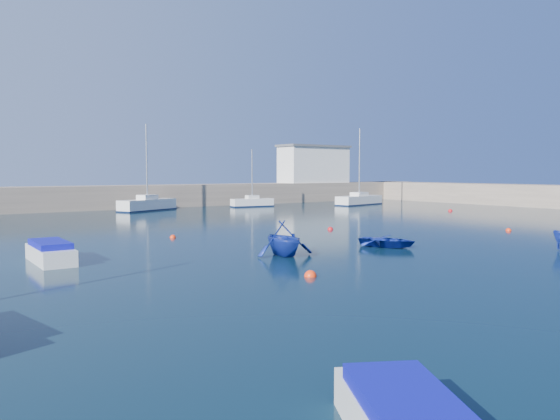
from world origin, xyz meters
TOP-DOWN VIEW (x-y plane):
  - ground at (0.00, 0.00)m, footprint 220.00×220.00m
  - back_wall at (0.00, 46.00)m, footprint 96.00×4.50m
  - right_arm at (44.00, 32.00)m, footprint 4.50×32.00m
  - harbor_office at (30.00, 46.00)m, footprint 10.00×4.00m
  - sailboat_6 at (3.22, 40.75)m, footprint 7.13×4.64m
  - sailboat_7 at (15.87, 39.91)m, footprint 5.20×1.99m
  - sailboat_8 at (28.88, 35.41)m, footprint 7.56×3.50m
  - motorboat_1 at (-12.86, 11.34)m, footprint 1.43×4.07m
  - dinghy_center at (3.56, 6.17)m, footprint 3.31×3.78m
  - dinghy_left at (-2.94, 6.90)m, footprint 3.31×3.69m
  - buoy_0 at (-5.17, 1.90)m, footprint 0.50×0.50m
  - buoy_1 at (6.85, 14.91)m, footprint 0.41×0.41m
  - buoy_2 at (16.65, 7.14)m, footprint 0.40×0.40m
  - buoy_3 at (-4.41, 16.88)m, footprint 0.39×0.39m
  - buoy_4 at (29.19, 21.80)m, footprint 0.44×0.44m

SIDE VIEW (x-z plane):
  - ground at x=0.00m, z-range 0.00..0.00m
  - buoy_0 at x=-5.17m, z-range -0.25..0.25m
  - buoy_1 at x=6.85m, z-range -0.20..0.20m
  - buoy_2 at x=16.65m, z-range -0.20..0.20m
  - buoy_3 at x=-4.41m, z-range -0.19..0.19m
  - buoy_4 at x=29.19m, z-range -0.22..0.22m
  - dinghy_center at x=3.56m, z-range 0.00..0.65m
  - motorboat_1 at x=-12.86m, z-range -0.03..0.97m
  - sailboat_7 at x=15.87m, z-range -2.86..3.95m
  - sailboat_8 at x=28.88m, z-range -4.14..5.40m
  - sailboat_6 at x=3.22m, z-range -3.92..5.28m
  - dinghy_left at x=-2.94m, z-range 0.00..1.73m
  - back_wall at x=0.00m, z-range 0.00..2.60m
  - right_arm at x=44.00m, z-range 0.00..2.60m
  - harbor_office at x=30.00m, z-range 2.60..7.60m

